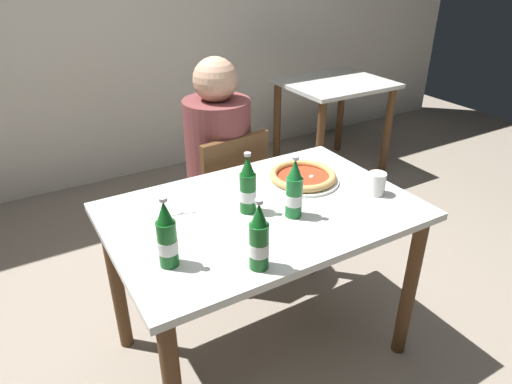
{
  "coord_description": "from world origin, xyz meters",
  "views": [
    {
      "loc": [
        -0.82,
        -1.33,
        1.65
      ],
      "look_at": [
        0.0,
        0.05,
        0.8
      ],
      "focal_mm": 32.1,
      "sensor_mm": 36.0,
      "label": 1
    }
  ],
  "objects": [
    {
      "name": "beer_bottle_extra",
      "position": [
        -0.21,
        -0.32,
        0.85
      ],
      "size": [
        0.07,
        0.07,
        0.25
      ],
      "color": "#14591E",
      "rests_on": "dining_table_main"
    },
    {
      "name": "beer_bottle_left",
      "position": [
        -0.45,
        -0.16,
        0.85
      ],
      "size": [
        0.07,
        0.07,
        0.25
      ],
      "color": "#14591E",
      "rests_on": "dining_table_main"
    },
    {
      "name": "diner_seated",
      "position": [
        0.13,
        0.66,
        0.58
      ],
      "size": [
        0.34,
        0.34,
        1.21
      ],
      "color": "#2D3342",
      "rests_on": "ground_plane"
    },
    {
      "name": "ground_plane",
      "position": [
        0.0,
        0.0,
        0.0
      ],
      "size": [
        8.0,
        8.0,
        0.0
      ],
      "primitive_type": "plane",
      "color": "gray"
    },
    {
      "name": "dining_table_background",
      "position": [
        1.51,
        1.4,
        0.59
      ],
      "size": [
        0.8,
        0.7,
        0.75
      ],
      "color": "silver",
      "rests_on": "ground_plane"
    },
    {
      "name": "chair_behind_table",
      "position": [
        0.14,
        0.61,
        0.48
      ],
      "size": [
        0.44,
        0.44,
        0.85
      ],
      "rotation": [
        0.0,
        0.0,
        3.24
      ],
      "color": "brown",
      "rests_on": "ground_plane"
    },
    {
      "name": "beer_bottle_right",
      "position": [
        -0.06,
        0.01,
        0.85
      ],
      "size": [
        0.07,
        0.07,
        0.25
      ],
      "color": "#14591E",
      "rests_on": "dining_table_main"
    },
    {
      "name": "napkin_with_cutlery",
      "position": [
        -0.3,
        0.21,
        0.75
      ],
      "size": [
        0.22,
        0.22,
        0.01
      ],
      "color": "white",
      "rests_on": "dining_table_main"
    },
    {
      "name": "pizza_margherita_near",
      "position": [
        0.28,
        0.11,
        0.77
      ],
      "size": [
        0.32,
        0.32,
        0.04
      ],
      "color": "white",
      "rests_on": "dining_table_main"
    },
    {
      "name": "beer_bottle_center",
      "position": [
        0.07,
        -0.11,
        0.85
      ],
      "size": [
        0.07,
        0.07,
        0.25
      ],
      "color": "#196B2D",
      "rests_on": "dining_table_main"
    },
    {
      "name": "dining_table_main",
      "position": [
        0.0,
        0.0,
        0.64
      ],
      "size": [
        1.2,
        0.8,
        0.75
      ],
      "color": "silver",
      "rests_on": "ground_plane"
    },
    {
      "name": "paper_cup",
      "position": [
        0.47,
        -0.14,
        0.8
      ],
      "size": [
        0.07,
        0.07,
        0.09
      ],
      "primitive_type": "cylinder",
      "color": "white",
      "rests_on": "dining_table_main"
    },
    {
      "name": "back_wall_tiled",
      "position": [
        0.0,
        2.2,
        1.3
      ],
      "size": [
        7.0,
        0.1,
        2.6
      ],
      "primitive_type": "cube",
      "color": "silver",
      "rests_on": "ground_plane"
    }
  ]
}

